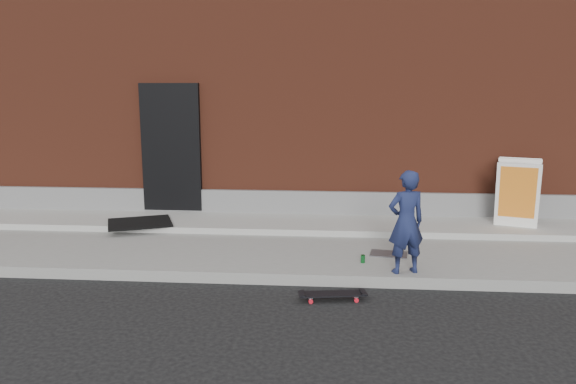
# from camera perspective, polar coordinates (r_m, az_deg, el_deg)

# --- Properties ---
(ground) EXTENTS (80.00, 80.00, 0.00)m
(ground) POSITION_cam_1_polar(r_m,az_deg,el_deg) (7.21, 2.32, -9.55)
(ground) COLOR black
(ground) RESTS_ON ground
(sidewalk) EXTENTS (20.00, 3.00, 0.15)m
(sidewalk) POSITION_cam_1_polar(r_m,az_deg,el_deg) (8.60, 2.73, -5.56)
(sidewalk) COLOR gray
(sidewalk) RESTS_ON ground
(apron) EXTENTS (20.00, 1.20, 0.10)m
(apron) POSITION_cam_1_polar(r_m,az_deg,el_deg) (9.44, 2.91, -3.26)
(apron) COLOR gray
(apron) RESTS_ON sidewalk
(building) EXTENTS (20.00, 8.10, 5.00)m
(building) POSITION_cam_1_polar(r_m,az_deg,el_deg) (13.73, 3.59, 10.92)
(building) COLOR #5E291A
(building) RESTS_ON ground
(child) EXTENTS (0.56, 0.45, 1.32)m
(child) POSITION_cam_1_polar(r_m,az_deg,el_deg) (7.21, 11.91, -3.01)
(child) COLOR #192046
(child) RESTS_ON sidewalk
(skateboard) EXTENTS (0.80, 0.32, 0.09)m
(skateboard) POSITION_cam_1_polar(r_m,az_deg,el_deg) (6.77, 4.55, -10.33)
(skateboard) COLOR red
(skateboard) RESTS_ON ground
(pizza_sign) EXTENTS (0.86, 0.94, 1.09)m
(pizza_sign) POSITION_cam_1_polar(r_m,az_deg,el_deg) (9.76, 22.30, -0.04)
(pizza_sign) COLOR white
(pizza_sign) RESTS_ON apron
(soda_can) EXTENTS (0.06, 0.06, 0.11)m
(soda_can) POSITION_cam_1_polar(r_m,az_deg,el_deg) (7.67, 7.62, -6.75)
(soda_can) COLOR #17752D
(soda_can) RESTS_ON sidewalk
(doormat) EXTENTS (1.23, 1.13, 0.03)m
(doormat) POSITION_cam_1_polar(r_m,az_deg,el_deg) (9.56, -14.82, -3.04)
(doormat) COLOR black
(doormat) RESTS_ON apron
(utility_plate) EXTENTS (0.56, 0.41, 0.02)m
(utility_plate) POSITION_cam_1_polar(r_m,az_deg,el_deg) (8.09, 10.20, -6.21)
(utility_plate) COLOR #545358
(utility_plate) RESTS_ON sidewalk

